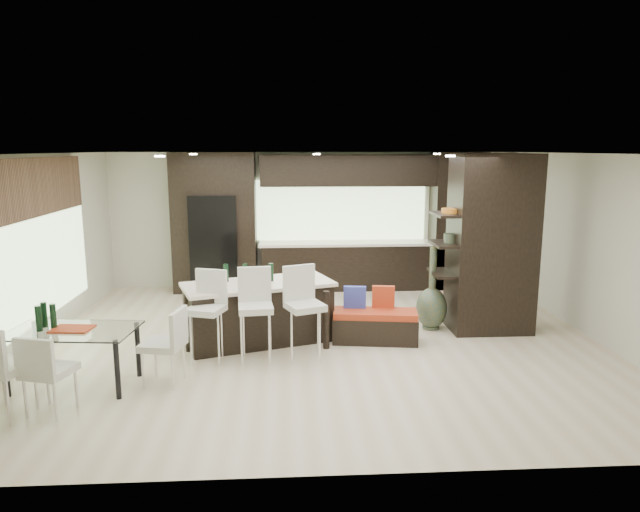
{
  "coord_description": "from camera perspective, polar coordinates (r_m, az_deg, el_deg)",
  "views": [
    {
      "loc": [
        -0.52,
        -7.95,
        2.77
      ],
      "look_at": [
        0.0,
        0.6,
        1.15
      ],
      "focal_mm": 32.0,
      "sensor_mm": 36.0,
      "label": 1
    }
  ],
  "objects": [
    {
      "name": "ground",
      "position": [
        8.44,
        0.25,
        -8.46
      ],
      "size": [
        8.0,
        8.0,
        0.0
      ],
      "primitive_type": "plane",
      "color": "beige",
      "rests_on": "ground"
    },
    {
      "name": "back_wall",
      "position": [
        11.55,
        -0.87,
        3.65
      ],
      "size": [
        8.0,
        0.02,
        2.7
      ],
      "primitive_type": "cube",
      "color": "beige",
      "rests_on": "ground"
    },
    {
      "name": "left_wall",
      "position": [
        8.8,
        -26.73,
        0.26
      ],
      "size": [
        0.02,
        7.0,
        2.7
      ],
      "primitive_type": "cube",
      "color": "beige",
      "rests_on": "ground"
    },
    {
      "name": "right_wall",
      "position": [
        9.26,
        25.81,
        0.8
      ],
      "size": [
        0.02,
        7.0,
        2.7
      ],
      "primitive_type": "cube",
      "color": "beige",
      "rests_on": "ground"
    },
    {
      "name": "ceiling",
      "position": [
        7.97,
        0.26,
        10.2
      ],
      "size": [
        8.0,
        7.0,
        0.02
      ],
      "primitive_type": "cube",
      "color": "white",
      "rests_on": "ground"
    },
    {
      "name": "window_left",
      "position": [
        8.96,
        -26.0,
        0.5
      ],
      "size": [
        0.04,
        3.2,
        1.9
      ],
      "primitive_type": "cube",
      "color": "#B2D199",
      "rests_on": "left_wall"
    },
    {
      "name": "window_back",
      "position": [
        11.53,
        2.13,
        4.63
      ],
      "size": [
        3.4,
        0.04,
        1.2
      ],
      "primitive_type": "cube",
      "color": "#B2D199",
      "rests_on": "back_wall"
    },
    {
      "name": "stone_accent",
      "position": [
        8.85,
        -26.29,
        6.24
      ],
      "size": [
        0.08,
        3.0,
        0.8
      ],
      "primitive_type": "cube",
      "color": "brown",
      "rests_on": "left_wall"
    },
    {
      "name": "ceiling_spots",
      "position": [
        8.22,
        0.15,
        10.08
      ],
      "size": [
        4.0,
        3.0,
        0.02
      ],
      "primitive_type": "cube",
      "color": "white",
      "rests_on": "ceiling"
    },
    {
      "name": "back_cabinetry",
      "position": [
        11.26,
        1.75,
        3.46
      ],
      "size": [
        6.8,
        0.68,
        2.7
      ],
      "primitive_type": "cube",
      "color": "black",
      "rests_on": "ground"
    },
    {
      "name": "refrigerator",
      "position": [
        11.31,
        -10.44,
        1.27
      ],
      "size": [
        0.9,
        0.68,
        1.9
      ],
      "primitive_type": "cube",
      "color": "black",
      "rests_on": "ground"
    },
    {
      "name": "partition_column",
      "position": [
        9.03,
        16.79,
        1.2
      ],
      "size": [
        1.2,
        0.8,
        2.7
      ],
      "primitive_type": "cube",
      "color": "black",
      "rests_on": "ground"
    },
    {
      "name": "kitchen_island",
      "position": [
        8.32,
        -6.15,
        -5.63
      ],
      "size": [
        2.28,
        1.52,
        0.88
      ],
      "primitive_type": "cube",
      "rotation": [
        0.0,
        0.0,
        0.32
      ],
      "color": "black",
      "rests_on": "ground"
    },
    {
      "name": "stool_left",
      "position": [
        7.64,
        -11.29,
        -6.89
      ],
      "size": [
        0.54,
        0.54,
        0.98
      ],
      "primitive_type": "cube",
      "rotation": [
        0.0,
        0.0,
        -0.31
      ],
      "color": "beige",
      "rests_on": "ground"
    },
    {
      "name": "stool_mid",
      "position": [
        7.57,
        -6.42,
        -6.83
      ],
      "size": [
        0.48,
        0.48,
        1.0
      ],
      "primitive_type": "cube",
      "rotation": [
        0.0,
        0.0,
        0.1
      ],
      "color": "beige",
      "rests_on": "ground"
    },
    {
      "name": "stool_right",
      "position": [
        7.56,
        -1.49,
        -6.74
      ],
      "size": [
        0.58,
        0.58,
        1.01
      ],
      "primitive_type": "cube",
      "rotation": [
        0.0,
        0.0,
        0.38
      ],
      "color": "beige",
      "rests_on": "ground"
    },
    {
      "name": "bench",
      "position": [
        8.36,
        5.53,
        -7.0
      ],
      "size": [
        1.27,
        0.64,
        0.47
      ],
      "primitive_type": "cube",
      "rotation": [
        0.0,
        0.0,
        -0.14
      ],
      "color": "black",
      "rests_on": "ground"
    },
    {
      "name": "floor_vase",
      "position": [
        8.98,
        11.16,
        -3.15
      ],
      "size": [
        0.6,
        0.6,
        1.3
      ],
      "primitive_type": null,
      "rotation": [
        0.0,
        0.0,
        -0.32
      ],
      "color": "#425039",
      "rests_on": "ground"
    },
    {
      "name": "dining_table",
      "position": [
        7.39,
        -23.33,
        -9.35
      ],
      "size": [
        1.51,
        0.95,
        0.69
      ],
      "primitive_type": "cube",
      "rotation": [
        0.0,
        0.0,
        -0.1
      ],
      "color": "white",
      "rests_on": "ground"
    },
    {
      "name": "chair_near",
      "position": [
        6.75,
        -25.41,
        -10.82
      ],
      "size": [
        0.55,
        0.55,
        0.82
      ],
      "primitive_type": "cube",
      "rotation": [
        0.0,
        0.0,
        -0.27
      ],
      "color": "beige",
      "rests_on": "ground"
    },
    {
      "name": "chair_far",
      "position": [
        6.88,
        -29.07,
        -10.2
      ],
      "size": [
        0.63,
        0.63,
        0.95
      ],
      "primitive_type": "cube",
      "rotation": [
        0.0,
        0.0,
        -0.28
      ],
      "color": "beige",
      "rests_on": "ground"
    },
    {
      "name": "chair_end",
      "position": [
        7.08,
        -15.43,
        -9.03
      ],
      "size": [
        0.54,
        0.54,
        0.85
      ],
      "primitive_type": "cube",
      "rotation": [
        0.0,
        0.0,
        1.38
      ],
      "color": "beige",
      "rests_on": "ground"
    }
  ]
}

